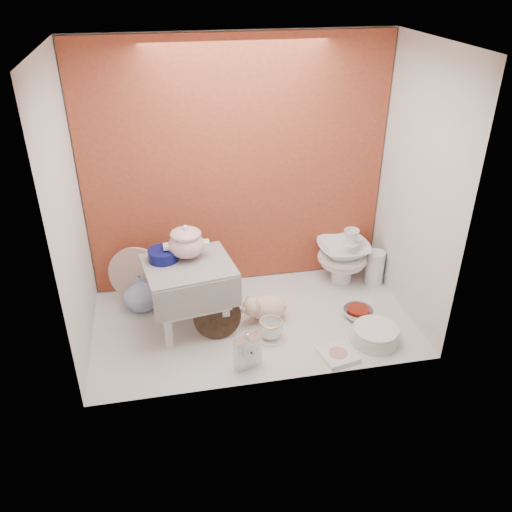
{
  "coord_description": "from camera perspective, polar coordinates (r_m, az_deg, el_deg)",
  "views": [
    {
      "loc": [
        -0.46,
        -2.42,
        1.83
      ],
      "look_at": [
        0.02,
        0.02,
        0.42
      ],
      "focal_mm": 37.17,
      "sensor_mm": 36.0,
      "label": 1
    }
  ],
  "objects": [
    {
      "name": "ground",
      "position": [
        3.07,
        -0.3,
        -7.06
      ],
      "size": [
        1.8,
        1.8,
        0.0
      ],
      "primitive_type": "plane",
      "color": "silver",
      "rests_on": "ground"
    },
    {
      "name": "niche_shell",
      "position": [
        2.79,
        -1.05,
        10.73
      ],
      "size": [
        1.86,
        1.03,
        1.53
      ],
      "color": "#A14728",
      "rests_on": "ground"
    },
    {
      "name": "step_stool",
      "position": [
        2.94,
        -7.07,
        -4.27
      ],
      "size": [
        0.52,
        0.46,
        0.4
      ],
      "primitive_type": null,
      "rotation": [
        0.0,
        0.0,
        0.16
      ],
      "color": "silver",
      "rests_on": "ground"
    },
    {
      "name": "soup_tureen",
      "position": [
        2.85,
        -7.53,
        1.57
      ],
      "size": [
        0.3,
        0.3,
        0.2
      ],
      "primitive_type": null,
      "rotation": [
        0.0,
        0.0,
        -0.31
      ],
      "color": "white",
      "rests_on": "step_stool"
    },
    {
      "name": "cobalt_bowl",
      "position": [
        2.88,
        -9.96,
        0.11
      ],
      "size": [
        0.18,
        0.18,
        0.06
      ],
      "primitive_type": "cylinder",
      "rotation": [
        0.0,
        0.0,
        0.09
      ],
      "color": "#0A0E4C",
      "rests_on": "step_stool"
    },
    {
      "name": "floral_platter",
      "position": [
        3.2,
        -12.49,
        -2.14
      ],
      "size": [
        0.36,
        0.17,
        0.37
      ],
      "primitive_type": null,
      "rotation": [
        0.0,
        0.0,
        -0.36
      ],
      "color": "white",
      "rests_on": "ground"
    },
    {
      "name": "blue_white_vase",
      "position": [
        3.19,
        -12.26,
        -3.84
      ],
      "size": [
        0.25,
        0.25,
        0.22
      ],
      "primitive_type": "imported",
      "rotation": [
        0.0,
        0.0,
        -0.2
      ],
      "color": "white",
      "rests_on": "ground"
    },
    {
      "name": "lacquer_tray",
      "position": [
        2.9,
        -4.2,
        -6.5
      ],
      "size": [
        0.26,
        0.08,
        0.26
      ],
      "primitive_type": null,
      "rotation": [
        0.0,
        0.0,
        -0.0
      ],
      "color": "black",
      "rests_on": "ground"
    },
    {
      "name": "mantel_clock",
      "position": [
        2.7,
        -0.89,
        -10.13
      ],
      "size": [
        0.15,
        0.1,
        0.21
      ],
      "primitive_type": "cube",
      "rotation": [
        0.0,
        0.0,
        0.36
      ],
      "color": "silver",
      "rests_on": "ground"
    },
    {
      "name": "plush_pig",
      "position": [
        3.04,
        1.3,
        -5.53
      ],
      "size": [
        0.3,
        0.22,
        0.16
      ],
      "primitive_type": "ellipsoid",
      "rotation": [
        0.0,
        0.0,
        -0.14
      ],
      "color": "beige",
      "rests_on": "ground"
    },
    {
      "name": "teacup_saucer",
      "position": [
        2.94,
        1.58,
        -8.75
      ],
      "size": [
        0.17,
        0.17,
        0.01
      ],
      "primitive_type": "cylinder",
      "rotation": [
        0.0,
        0.0,
        0.1
      ],
      "color": "white",
      "rests_on": "ground"
    },
    {
      "name": "gold_rim_teacup",
      "position": [
        2.91,
        1.59,
        -7.85
      ],
      "size": [
        0.15,
        0.15,
        0.11
      ],
      "primitive_type": "imported",
      "rotation": [
        0.0,
        0.0,
        0.12
      ],
      "color": "white",
      "rests_on": "teacup_saucer"
    },
    {
      "name": "lattice_dish",
      "position": [
        2.85,
        8.81,
        -10.46
      ],
      "size": [
        0.21,
        0.21,
        0.02
      ],
      "primitive_type": "cube",
      "rotation": [
        0.0,
        0.0,
        0.21
      ],
      "color": "white",
      "rests_on": "ground"
    },
    {
      "name": "dinner_plate_stack",
      "position": [
        2.97,
        12.7,
        -8.24
      ],
      "size": [
        0.34,
        0.34,
        0.09
      ],
      "primitive_type": "cylinder",
      "rotation": [
        0.0,
        0.0,
        0.39
      ],
      "color": "white",
      "rests_on": "ground"
    },
    {
      "name": "crystal_bowl",
      "position": [
        3.14,
        10.92,
        -6.06
      ],
      "size": [
        0.19,
        0.19,
        0.06
      ],
      "primitive_type": "imported",
      "rotation": [
        0.0,
        0.0,
        -0.09
      ],
      "color": "silver",
      "rests_on": "ground"
    },
    {
      "name": "clear_glass_vase",
      "position": [
        3.43,
        12.67,
        -1.25
      ],
      "size": [
        0.15,
        0.15,
        0.22
      ],
      "primitive_type": "cylinder",
      "rotation": [
        0.0,
        0.0,
        0.37
      ],
      "color": "silver",
      "rests_on": "ground"
    },
    {
      "name": "porcelain_tower",
      "position": [
        3.39,
        9.33,
        0.05
      ],
      "size": [
        0.36,
        0.36,
        0.37
      ],
      "primitive_type": null,
      "rotation": [
        0.0,
        0.0,
        0.14
      ],
      "color": "white",
      "rests_on": "ground"
    }
  ]
}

